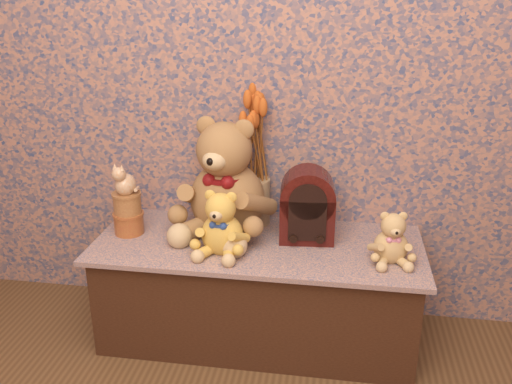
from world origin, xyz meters
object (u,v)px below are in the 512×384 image
teddy_medium (222,219)px  teddy_small (392,234)px  biscuit_tin_lower (129,223)px  cat_figurine (125,178)px  teddy_large (227,171)px  cathedral_radio (307,204)px  ceramic_vase (256,201)px

teddy_medium → teddy_small: (0.65, 0.02, -0.03)m
teddy_small → biscuit_tin_lower: (-1.08, 0.08, -0.06)m
biscuit_tin_lower → teddy_medium: bearing=-13.7°
teddy_medium → teddy_small: bearing=8.9°
biscuit_tin_lower → cat_figurine: cat_figurine is taller
teddy_large → cat_figurine: size_ratio=3.82×
teddy_large → cathedral_radio: 0.36m
teddy_small → cat_figurine: bearing=167.4°
ceramic_vase → teddy_medium: bearing=-106.9°
biscuit_tin_lower → teddy_small: bearing=-4.4°
teddy_medium → cathedral_radio: size_ratio=0.90×
cathedral_radio → biscuit_tin_lower: 0.76m
cat_figurine → biscuit_tin_lower: bearing=0.0°
teddy_small → cat_figurine: cat_figurine is taller
teddy_medium → ceramic_vase: bearing=80.0°
teddy_large → ceramic_vase: teddy_large is taller
ceramic_vase → biscuit_tin_lower: bearing=-159.9°
teddy_medium → cathedral_radio: (0.32, 0.17, 0.02)m
cathedral_radio → teddy_small: bearing=-28.2°
ceramic_vase → teddy_large: bearing=-141.8°
teddy_medium → biscuit_tin_lower: bearing=173.3°
teddy_large → teddy_medium: size_ratio=1.92×
teddy_large → ceramic_vase: (0.11, 0.09, -0.16)m
teddy_small → ceramic_vase: bearing=145.9°
ceramic_vase → cathedral_radio: bearing=-29.0°
teddy_large → cathedral_radio: bearing=4.7°
teddy_medium → cat_figurine: 0.45m
teddy_small → cathedral_radio: cathedral_radio is taller
cathedral_radio → cat_figurine: 0.76m
cat_figurine → ceramic_vase: bearing=39.0°
biscuit_tin_lower → cathedral_radio: bearing=4.6°
cathedral_radio → ceramic_vase: size_ratio=1.50×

